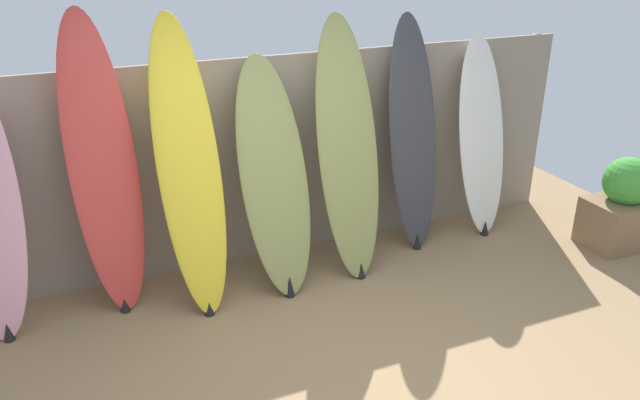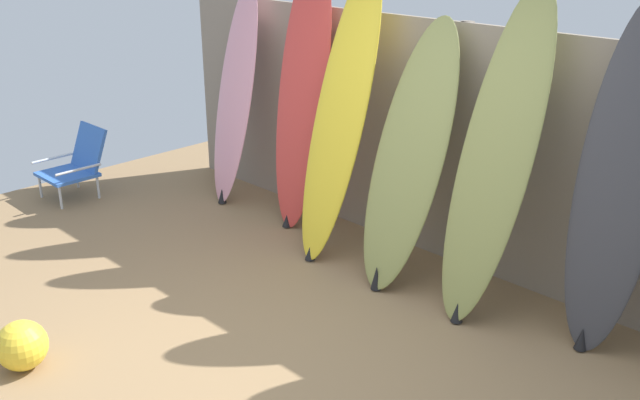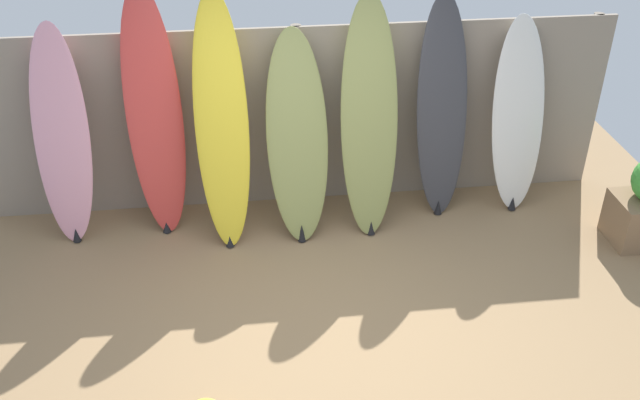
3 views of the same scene
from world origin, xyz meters
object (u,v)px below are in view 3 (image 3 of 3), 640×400
object	(u,v)px
surfboard_yellow_2	(222,124)
surfboard_pink_0	(62,138)
surfboard_olive_3	(297,138)
surfboard_charcoal_5	(442,110)
surfboard_red_1	(154,116)
surfboard_white_6	(518,116)
surfboard_olive_4	(369,119)

from	to	relation	value
surfboard_yellow_2	surfboard_pink_0	bearing A→B (deg)	174.85
surfboard_olive_3	surfboard_charcoal_5	world-z (taller)	surfboard_charcoal_5
surfboard_olive_3	surfboard_charcoal_5	xyz separation A→B (m)	(1.38, 0.18, 0.12)
surfboard_olive_3	surfboard_red_1	bearing A→B (deg)	171.72
surfboard_charcoal_5	surfboard_white_6	distance (m)	0.76
surfboard_white_6	surfboard_pink_0	bearing A→B (deg)	-179.38
surfboard_yellow_2	surfboard_olive_3	world-z (taller)	surfboard_yellow_2
surfboard_yellow_2	surfboard_olive_4	size ratio (longest dim) A/B	1.04
surfboard_pink_0	surfboard_olive_4	size ratio (longest dim) A/B	0.93
surfboard_pink_0	surfboard_olive_3	size ratio (longest dim) A/B	1.06
surfboard_yellow_2	surfboard_white_6	size ratio (longest dim) A/B	1.18
surfboard_pink_0	surfboard_white_6	xyz separation A→B (m)	(4.23, 0.05, -0.05)
surfboard_pink_0	surfboard_white_6	size ratio (longest dim) A/B	1.05
surfboard_yellow_2	surfboard_charcoal_5	bearing A→B (deg)	4.91
surfboard_pink_0	surfboard_charcoal_5	world-z (taller)	surfboard_charcoal_5
surfboard_charcoal_5	surfboard_pink_0	bearing A→B (deg)	-179.20
surfboard_red_1	surfboard_olive_3	bearing A→B (deg)	-8.28
surfboard_yellow_2	surfboard_olive_4	bearing A→B (deg)	0.82
surfboard_olive_4	surfboard_white_6	distance (m)	1.49
surfboard_red_1	surfboard_charcoal_5	bearing A→B (deg)	-0.05
surfboard_pink_0	surfboard_red_1	size ratio (longest dim) A/B	0.87
surfboard_red_1	surfboard_olive_3	size ratio (longest dim) A/B	1.22
surfboard_pink_0	surfboard_red_1	bearing A→B (deg)	3.51
surfboard_olive_4	surfboard_charcoal_5	bearing A→B (deg)	12.29
surfboard_olive_4	surfboard_charcoal_5	size ratio (longest dim) A/B	1.02
surfboard_pink_0	surfboard_olive_4	distance (m)	2.75
surfboard_pink_0	surfboard_red_1	world-z (taller)	surfboard_red_1
surfboard_pink_0	surfboard_olive_4	xyz separation A→B (m)	(2.75, -0.11, 0.08)
surfboard_red_1	surfboard_white_6	bearing A→B (deg)	-0.08
surfboard_olive_3	surfboard_olive_4	bearing A→B (deg)	2.10
surfboard_red_1	surfboard_olive_3	distance (m)	1.29
surfboard_white_6	surfboard_olive_3	bearing A→B (deg)	-175.22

